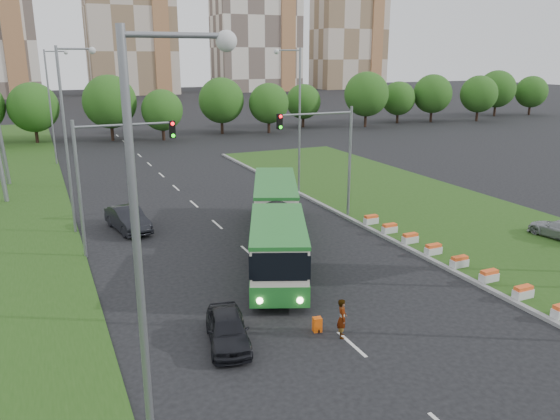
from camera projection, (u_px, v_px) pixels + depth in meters
name	position (u px, v px, depth m)	size (l,w,h in m)	color
ground	(341.00, 279.00, 28.82)	(360.00, 360.00, 0.00)	black
grass_median	(437.00, 212.00, 40.93)	(14.00, 60.00, 0.15)	#234914
median_kerb	(358.00, 223.00, 38.20)	(0.30, 60.00, 0.18)	gray
lane_markings	(188.00, 198.00, 45.20)	(0.20, 100.00, 0.01)	silver
flower_planters	(446.00, 255.00, 31.07)	(1.10, 15.90, 0.60)	silver
traffic_mast_median	(330.00, 146.00, 38.02)	(5.76, 0.32, 8.00)	gray
traffic_mast_left	(107.00, 165.00, 31.18)	(5.76, 0.32, 8.00)	gray
street_lamps	(224.00, 143.00, 34.78)	(36.00, 60.00, 12.00)	gray
tree_line	(211.00, 104.00, 79.81)	(120.00, 8.00, 9.00)	#265416
apartment_tower_ceast	(129.00, 7.00, 159.58)	(25.00, 15.00, 50.00)	beige
apartment_tower_east	(256.00, 16.00, 175.70)	(27.00, 15.00, 47.00)	beige
midrise_east	(349.00, 30.00, 190.40)	(24.00, 14.00, 40.00)	beige
articulated_bus	(271.00, 222.00, 32.65)	(2.75, 17.63, 2.90)	silver
car_left_near	(228.00, 329.00, 22.21)	(1.61, 4.01, 1.37)	black
car_left_far	(128.00, 219.00, 36.73)	(1.70, 4.88, 1.61)	black
pedestrian	(342.00, 318.00, 22.73)	(0.62, 0.41, 1.71)	gray
shopping_trolley	(317.00, 325.00, 23.34)	(0.37, 0.39, 0.63)	#FF5C0D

